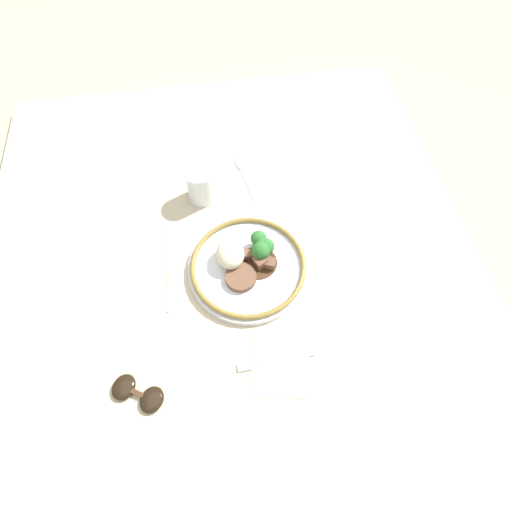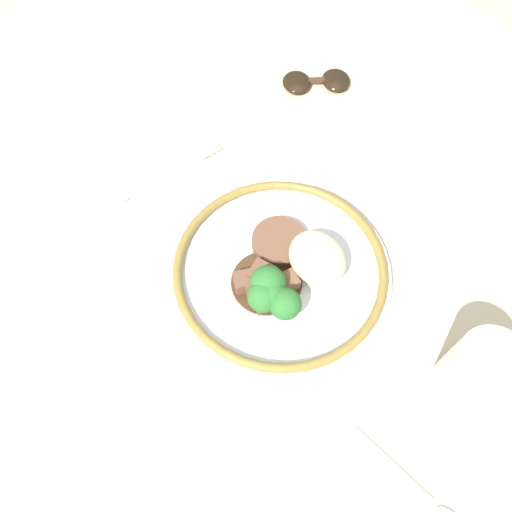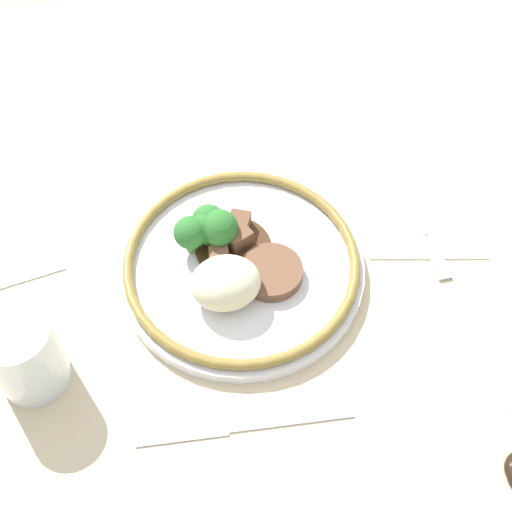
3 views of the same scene
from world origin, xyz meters
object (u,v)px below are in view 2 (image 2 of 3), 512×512
(plate, at_px, (282,271))
(spoon, at_px, (443,512))
(fork, at_px, (182,166))
(juice_glass, at_px, (478,374))
(knife, at_px, (407,227))
(sunglasses, at_px, (316,81))

(plate, xyz_separation_m, spoon, (0.31, -0.03, -0.02))
(plate, height_order, spoon, plate)
(fork, bearing_deg, juice_glass, -80.03)
(juice_glass, relative_size, fork, 0.57)
(plate, height_order, juice_glass, juice_glass)
(juice_glass, xyz_separation_m, spoon, (0.08, -0.11, -0.04))
(knife, height_order, spoon, spoon)
(spoon, relative_size, sunglasses, 1.34)
(spoon, xyz_separation_m, sunglasses, (-0.57, 0.29, 0.01))
(juice_glass, height_order, spoon, juice_glass)
(juice_glass, xyz_separation_m, sunglasses, (-0.49, 0.17, -0.04))
(plate, xyz_separation_m, fork, (-0.23, -0.01, -0.02))
(spoon, bearing_deg, knife, 131.91)
(fork, xyz_separation_m, spoon, (0.54, -0.02, -0.00))
(juice_glass, xyz_separation_m, knife, (-0.20, 0.10, -0.04))
(knife, height_order, sunglasses, sunglasses)
(knife, relative_size, spoon, 1.34)
(fork, bearing_deg, knife, -55.62)
(knife, xyz_separation_m, spoon, (0.27, -0.21, 0.00))
(plate, xyz_separation_m, sunglasses, (-0.25, 0.26, -0.01))
(knife, bearing_deg, plate, -97.54)
(juice_glass, bearing_deg, spoon, -55.56)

